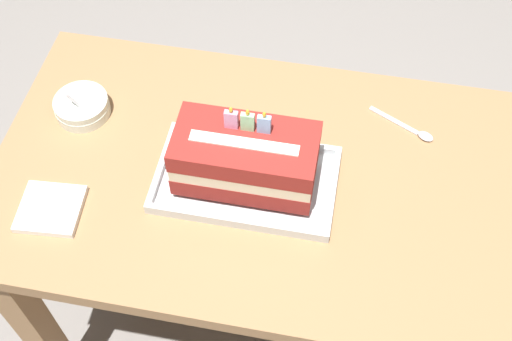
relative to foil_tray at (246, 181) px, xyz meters
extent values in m
plane|color=gray|center=(0.04, 0.02, -0.75)|extent=(8.00, 8.00, 0.00)
cube|color=#9E754C|center=(0.04, 0.02, -0.03)|extent=(1.10, 0.64, 0.04)
cube|color=#9E754C|center=(-0.45, -0.23, -0.40)|extent=(0.06, 0.06, 0.71)
cube|color=#9E754C|center=(-0.45, 0.28, -0.40)|extent=(0.06, 0.06, 0.71)
cube|color=#9E754C|center=(0.52, 0.28, -0.40)|extent=(0.06, 0.06, 0.71)
cube|color=silver|center=(0.00, 0.00, 0.00)|extent=(0.35, 0.21, 0.01)
cube|color=silver|center=(0.00, -0.10, 0.01)|extent=(0.35, 0.01, 0.02)
cube|color=silver|center=(0.00, 0.10, 0.01)|extent=(0.35, 0.01, 0.02)
cube|color=silver|center=(-0.17, 0.00, 0.01)|extent=(0.01, 0.19, 0.02)
cube|color=silver|center=(0.17, 0.00, 0.01)|extent=(0.01, 0.19, 0.02)
cube|color=maroon|center=(0.00, 0.00, 0.04)|extent=(0.27, 0.14, 0.04)
cube|color=beige|center=(0.00, 0.00, 0.07)|extent=(0.26, 0.13, 0.03)
cube|color=maroon|center=(0.00, 0.00, 0.11)|extent=(0.27, 0.14, 0.04)
cube|color=silver|center=(0.00, -0.01, 0.13)|extent=(0.20, 0.02, 0.00)
cube|color=#E099C6|center=(-0.03, 0.03, 0.15)|extent=(0.02, 0.01, 0.04)
ellipsoid|color=yellow|center=(-0.03, 0.03, 0.18)|extent=(0.01, 0.01, 0.01)
cube|color=#99DB9E|center=(0.00, 0.03, 0.15)|extent=(0.02, 0.01, 0.04)
ellipsoid|color=yellow|center=(0.00, 0.03, 0.18)|extent=(0.01, 0.01, 0.01)
cube|color=#8CB7EA|center=(0.03, 0.03, 0.15)|extent=(0.02, 0.01, 0.04)
ellipsoid|color=yellow|center=(0.03, 0.03, 0.18)|extent=(0.01, 0.01, 0.01)
cylinder|color=silver|center=(-0.38, 0.11, 0.00)|extent=(0.12, 0.12, 0.02)
cylinder|color=silver|center=(-0.38, 0.11, 0.02)|extent=(0.11, 0.11, 0.02)
cylinder|color=silver|center=(-0.37, 0.10, 0.04)|extent=(0.04, 0.01, 0.05)
ellipsoid|color=silver|center=(0.34, 0.18, 0.00)|extent=(0.04, 0.03, 0.01)
cube|color=silver|center=(0.28, 0.21, -0.01)|extent=(0.11, 0.06, 0.00)
cube|color=white|center=(-0.35, -0.13, 0.00)|extent=(0.12, 0.12, 0.01)
camera|label=1|loc=(0.15, -0.70, 1.05)|focal=45.70mm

